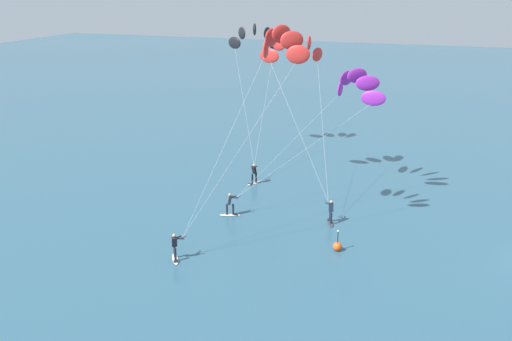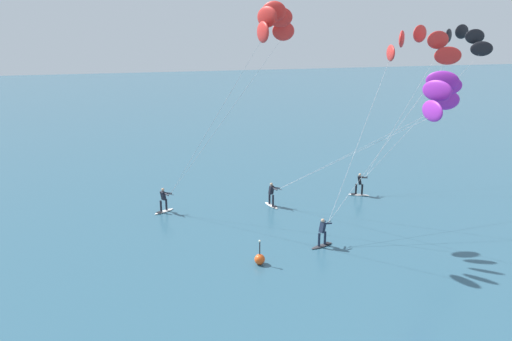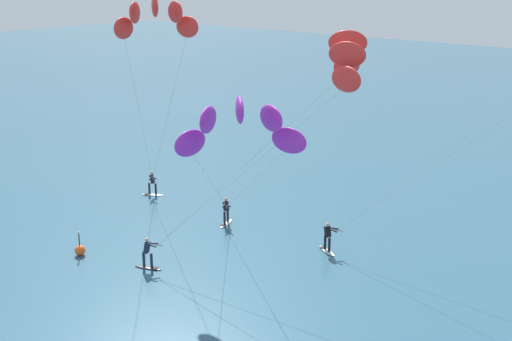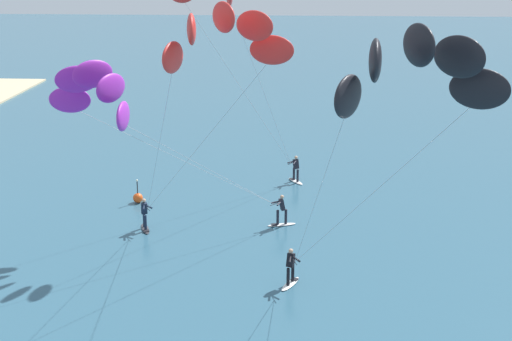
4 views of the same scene
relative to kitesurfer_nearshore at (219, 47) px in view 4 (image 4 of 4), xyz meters
The scene contains 4 objects.
kitesurfer_nearshore is the anchor object (origin of this frame).
kitesurfer_far_out 9.11m from the kitesurfer_nearshore, 39.36° to the left, with size 11.61×6.27×12.04m.
kitesurfer_downwind 5.56m from the kitesurfer_nearshore, 108.54° to the right, with size 10.21×10.37×9.70m.
marker_buoy 16.70m from the kitesurfer_nearshore, 152.57° to the right, with size 0.56×0.56×1.38m.
Camera 4 is at (35.47, 21.69, 13.83)m, focal length 49.90 mm.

